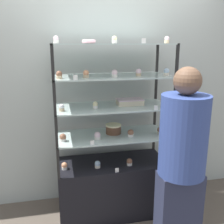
# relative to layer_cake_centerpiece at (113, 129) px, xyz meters

# --- Properties ---
(ground_plane) EXTENTS (20.00, 20.00, 0.00)m
(ground_plane) POSITION_rel_layer_cake_centerpiece_xyz_m (-0.02, -0.04, -0.94)
(ground_plane) COLOR brown
(back_wall) EXTENTS (8.00, 0.05, 2.60)m
(back_wall) POSITION_rel_layer_cake_centerpiece_xyz_m (-0.02, 0.36, 0.36)
(back_wall) COLOR #A8B2AD
(back_wall) RESTS_ON ground_plane
(display_base) EXTENTS (1.13, 0.51, 0.59)m
(display_base) POSITION_rel_layer_cake_centerpiece_xyz_m (-0.02, -0.04, -0.65)
(display_base) COLOR black
(display_base) RESTS_ON ground_plane
(display_riser_lower) EXTENTS (1.13, 0.51, 0.30)m
(display_riser_lower) POSITION_rel_layer_cake_centerpiece_xyz_m (-0.02, -0.04, -0.07)
(display_riser_lower) COLOR black
(display_riser_lower) RESTS_ON display_base
(display_riser_middle) EXTENTS (1.13, 0.51, 0.30)m
(display_riser_middle) POSITION_rel_layer_cake_centerpiece_xyz_m (-0.02, -0.04, 0.24)
(display_riser_middle) COLOR black
(display_riser_middle) RESTS_ON display_riser_lower
(display_riser_upper) EXTENTS (1.13, 0.51, 0.30)m
(display_riser_upper) POSITION_rel_layer_cake_centerpiece_xyz_m (-0.02, -0.04, 0.54)
(display_riser_upper) COLOR black
(display_riser_upper) RESTS_ON display_riser_middle
(display_riser_top) EXTENTS (1.13, 0.51, 0.30)m
(display_riser_top) POSITION_rel_layer_cake_centerpiece_xyz_m (-0.02, -0.04, 0.84)
(display_riser_top) COLOR black
(display_riser_top) RESTS_ON display_riser_upper
(layer_cake_centerpiece) EXTENTS (0.16, 0.16, 0.10)m
(layer_cake_centerpiece) POSITION_rel_layer_cake_centerpiece_xyz_m (0.00, 0.00, 0.00)
(layer_cake_centerpiece) COLOR brown
(layer_cake_centerpiece) RESTS_ON display_riser_lower
(sheet_cake_frosted) EXTENTS (0.26, 0.16, 0.06)m
(sheet_cake_frosted) POSITION_rel_layer_cake_centerpiece_xyz_m (0.17, -0.01, 0.29)
(sheet_cake_frosted) COLOR beige
(sheet_cake_frosted) RESTS_ON display_riser_middle
(cupcake_0) EXTENTS (0.06, 0.06, 0.07)m
(cupcake_0) POSITION_rel_layer_cake_centerpiece_xyz_m (-0.52, -0.10, -0.32)
(cupcake_0) COLOR white
(cupcake_0) RESTS_ON display_base
(cupcake_1) EXTENTS (0.06, 0.06, 0.07)m
(cupcake_1) POSITION_rel_layer_cake_centerpiece_xyz_m (-0.19, -0.14, -0.32)
(cupcake_1) COLOR beige
(cupcake_1) RESTS_ON display_base
(cupcake_2) EXTENTS (0.06, 0.06, 0.07)m
(cupcake_2) POSITION_rel_layer_cake_centerpiece_xyz_m (0.14, -0.15, -0.32)
(cupcake_2) COLOR white
(cupcake_2) RESTS_ON display_base
(cupcake_3) EXTENTS (0.06, 0.06, 0.07)m
(cupcake_3) POSITION_rel_layer_cake_centerpiece_xyz_m (0.49, -0.15, -0.32)
(cupcake_3) COLOR beige
(cupcake_3) RESTS_ON display_base
(price_tag_0) EXTENTS (0.04, 0.00, 0.04)m
(price_tag_0) POSITION_rel_layer_cake_centerpiece_xyz_m (-0.03, -0.28, -0.33)
(price_tag_0) COLOR white
(price_tag_0) RESTS_ON display_base
(cupcake_4) EXTENTS (0.06, 0.06, 0.08)m
(cupcake_4) POSITION_rel_layer_cake_centerpiece_xyz_m (-0.52, -0.12, -0.01)
(cupcake_4) COLOR white
(cupcake_4) RESTS_ON display_riser_lower
(cupcake_5) EXTENTS (0.06, 0.06, 0.08)m
(cupcake_5) POSITION_rel_layer_cake_centerpiece_xyz_m (-0.19, -0.14, -0.01)
(cupcake_5) COLOR white
(cupcake_5) RESTS_ON display_riser_lower
(cupcake_6) EXTENTS (0.06, 0.06, 0.08)m
(cupcake_6) POSITION_rel_layer_cake_centerpiece_xyz_m (0.15, -0.13, -0.01)
(cupcake_6) COLOR white
(cupcake_6) RESTS_ON display_riser_lower
(cupcake_7) EXTENTS (0.06, 0.06, 0.08)m
(cupcake_7) POSITION_rel_layer_cake_centerpiece_xyz_m (0.47, -0.11, -0.01)
(cupcake_7) COLOR beige
(cupcake_7) RESTS_ON display_riser_lower
(price_tag_1) EXTENTS (0.04, 0.00, 0.04)m
(price_tag_1) POSITION_rel_layer_cake_centerpiece_xyz_m (-0.26, -0.28, -0.03)
(price_tag_1) COLOR white
(price_tag_1) RESTS_ON display_riser_lower
(cupcake_8) EXTENTS (0.05, 0.05, 0.07)m
(cupcake_8) POSITION_rel_layer_cake_centerpiece_xyz_m (-0.52, -0.14, 0.29)
(cupcake_8) COLOR #CCB28C
(cupcake_8) RESTS_ON display_riser_middle
(cupcake_9) EXTENTS (0.05, 0.05, 0.07)m
(cupcake_9) POSITION_rel_layer_cake_centerpiece_xyz_m (-0.20, -0.10, 0.29)
(cupcake_9) COLOR white
(cupcake_9) RESTS_ON display_riser_middle
(cupcake_10) EXTENTS (0.05, 0.05, 0.07)m
(cupcake_10) POSITION_rel_layer_cake_centerpiece_xyz_m (0.49, -0.14, 0.29)
(cupcake_10) COLOR white
(cupcake_10) RESTS_ON display_riser_middle
(price_tag_2) EXTENTS (0.04, 0.00, 0.04)m
(price_tag_2) POSITION_rel_layer_cake_centerpiece_xyz_m (0.35, -0.28, 0.28)
(price_tag_2) COLOR white
(price_tag_2) RESTS_ON display_riser_middle
(cupcake_11) EXTENTS (0.05, 0.05, 0.07)m
(cupcake_11) POSITION_rel_layer_cake_centerpiece_xyz_m (-0.53, -0.16, 0.59)
(cupcake_11) COLOR #CCB28C
(cupcake_11) RESTS_ON display_riser_upper
(cupcake_12) EXTENTS (0.05, 0.05, 0.07)m
(cupcake_12) POSITION_rel_layer_cake_centerpiece_xyz_m (-0.29, -0.13, 0.59)
(cupcake_12) COLOR #CCB28C
(cupcake_12) RESTS_ON display_riser_upper
(cupcake_13) EXTENTS (0.05, 0.05, 0.07)m
(cupcake_13) POSITION_rel_layer_cake_centerpiece_xyz_m (-0.02, -0.15, 0.59)
(cupcake_13) COLOR white
(cupcake_13) RESTS_ON display_riser_upper
(cupcake_14) EXTENTS (0.05, 0.05, 0.07)m
(cupcake_14) POSITION_rel_layer_cake_centerpiece_xyz_m (0.22, -0.12, 0.59)
(cupcake_14) COLOR #CCB28C
(cupcake_14) RESTS_ON display_riser_upper
(cupcake_15) EXTENTS (0.05, 0.05, 0.07)m
(cupcake_15) POSITION_rel_layer_cake_centerpiece_xyz_m (0.50, -0.13, 0.59)
(cupcake_15) COLOR beige
(cupcake_15) RESTS_ON display_riser_upper
(price_tag_3) EXTENTS (0.04, 0.00, 0.04)m
(price_tag_3) POSITION_rel_layer_cake_centerpiece_xyz_m (-0.39, -0.28, 0.58)
(price_tag_3) COLOR white
(price_tag_3) RESTS_ON display_riser_upper
(cupcake_16) EXTENTS (0.05, 0.05, 0.07)m
(cupcake_16) POSITION_rel_layer_cake_centerpiece_xyz_m (-0.54, -0.09, 0.89)
(cupcake_16) COLOR white
(cupcake_16) RESTS_ON display_riser_top
(cupcake_17) EXTENTS (0.05, 0.05, 0.07)m
(cupcake_17) POSITION_rel_layer_cake_centerpiece_xyz_m (-0.02, -0.15, 0.89)
(cupcake_17) COLOR white
(cupcake_17) RESTS_ON display_riser_top
(cupcake_18) EXTENTS (0.05, 0.05, 0.07)m
(cupcake_18) POSITION_rel_layer_cake_centerpiece_xyz_m (0.50, -0.10, 0.89)
(cupcake_18) COLOR #CCB28C
(cupcake_18) RESTS_ON display_riser_top
(price_tag_4) EXTENTS (0.04, 0.00, 0.04)m
(price_tag_4) POSITION_rel_layer_cake_centerpiece_xyz_m (0.21, -0.28, 0.88)
(price_tag_4) COLOR white
(price_tag_4) RESTS_ON display_riser_top
(donut_glazed) EXTENTS (0.13, 0.13, 0.04)m
(donut_glazed) POSITION_rel_layer_cake_centerpiece_xyz_m (-0.24, -0.02, 0.88)
(donut_glazed) COLOR #EFB2BC
(donut_glazed) RESTS_ON display_riser_top
(customer_figure) EXTENTS (0.38, 0.38, 1.64)m
(customer_figure) POSITION_rel_layer_cake_centerpiece_xyz_m (0.41, -0.73, -0.06)
(customer_figure) COLOR #282D47
(customer_figure) RESTS_ON ground_plane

